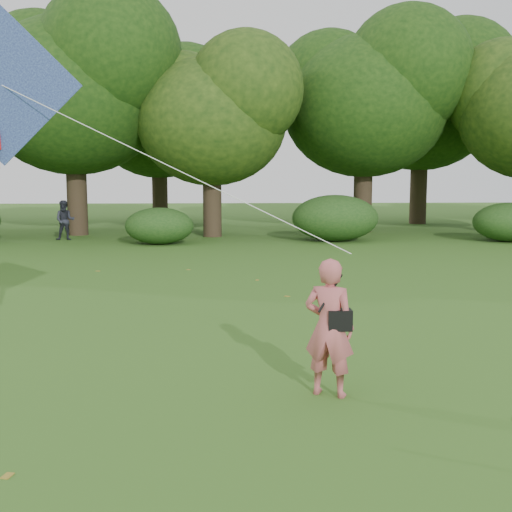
{
  "coord_description": "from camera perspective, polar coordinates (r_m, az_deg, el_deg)",
  "views": [
    {
      "loc": [
        -1.44,
        -7.83,
        2.79
      ],
      "look_at": [
        -0.97,
        2.0,
        1.5
      ],
      "focal_mm": 45.0,
      "sensor_mm": 36.0,
      "label": 1
    }
  ],
  "objects": [
    {
      "name": "ground",
      "position": [
        8.44,
        7.4,
        -11.92
      ],
      "size": [
        100.0,
        100.0,
        0.0
      ],
      "primitive_type": "plane",
      "color": "#265114",
      "rests_on": "ground"
    },
    {
      "name": "man_kite_flyer",
      "position": [
        8.08,
        6.53,
        -6.33
      ],
      "size": [
        0.75,
        0.65,
        1.74
      ],
      "primitive_type": "imported",
      "rotation": [
        0.0,
        0.0,
        2.71
      ],
      "color": "#BF5A5D",
      "rests_on": "ground"
    },
    {
      "name": "bystander_left",
      "position": [
        27.45,
        -16.62,
        3.05
      ],
      "size": [
        0.85,
        0.69,
        1.64
      ],
      "primitive_type": "imported",
      "rotation": [
        0.0,
        0.0,
        0.09
      ],
      "color": "#252631",
      "rests_on": "ground"
    },
    {
      "name": "crossbody_bag",
      "position": [
        8.04,
        7.4,
        -5.56
      ],
      "size": [
        0.43,
        0.2,
        0.7
      ],
      "color": "black",
      "rests_on": "ground"
    },
    {
      "name": "flying_kite",
      "position": [
        9.51,
        -21.79,
        13.66
      ],
      "size": [
        5.63,
        1.45,
        3.25
      ],
      "color": "#242E9D",
      "rests_on": "ground"
    },
    {
      "name": "tree_line",
      "position": [
        30.99,
        3.1,
        12.69
      ],
      "size": [
        54.7,
        15.3,
        9.48
      ],
      "color": "#3A2D1E",
      "rests_on": "ground"
    },
    {
      "name": "shrub_band",
      "position": [
        25.51,
        -1.13,
        3.14
      ],
      "size": [
        39.15,
        3.22,
        1.88
      ],
      "color": "#264919",
      "rests_on": "ground"
    },
    {
      "name": "fallen_leaves",
      "position": [
        11.43,
        2.01,
        -6.63
      ],
      "size": [
        11.1,
        14.21,
        0.01
      ],
      "color": "olive",
      "rests_on": "ground"
    }
  ]
}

